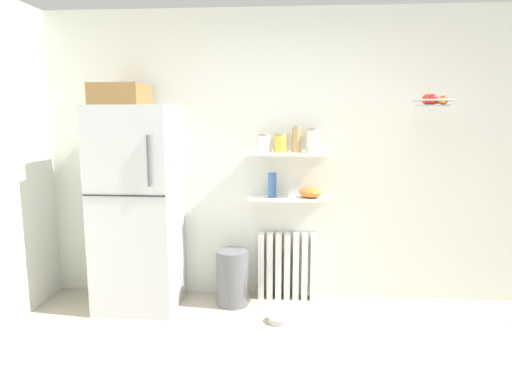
% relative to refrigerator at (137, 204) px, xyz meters
% --- Properties ---
extents(back_wall, '(7.04, 0.10, 2.60)m').
position_rel_refrigerator_xyz_m(back_wall, '(1.30, 0.37, 0.38)').
color(back_wall, silver).
rests_on(back_wall, ground_plane).
extents(refrigerator, '(0.68, 0.67, 1.94)m').
position_rel_refrigerator_xyz_m(refrigerator, '(0.00, 0.00, 0.00)').
color(refrigerator, '#B7BABF').
rests_on(refrigerator, ground_plane).
extents(radiator, '(0.53, 0.12, 0.61)m').
position_rel_refrigerator_xyz_m(radiator, '(1.31, 0.24, -0.61)').
color(radiator, white).
rests_on(radiator, ground_plane).
extents(wall_shelf_lower, '(0.70, 0.22, 0.02)m').
position_rel_refrigerator_xyz_m(wall_shelf_lower, '(1.31, 0.21, 0.03)').
color(wall_shelf_lower, white).
extents(wall_shelf_upper, '(0.70, 0.22, 0.02)m').
position_rel_refrigerator_xyz_m(wall_shelf_upper, '(1.31, 0.21, 0.43)').
color(wall_shelf_upper, white).
extents(storage_jar_0, '(0.12, 0.12, 0.16)m').
position_rel_refrigerator_xyz_m(storage_jar_0, '(1.10, 0.21, 0.52)').
color(storage_jar_0, silver).
rests_on(storage_jar_0, wall_shelf_upper).
extents(storage_jar_1, '(0.12, 0.12, 0.16)m').
position_rel_refrigerator_xyz_m(storage_jar_1, '(1.24, 0.21, 0.52)').
color(storage_jar_1, yellow).
rests_on(storage_jar_1, wall_shelf_upper).
extents(storage_jar_2, '(0.08, 0.08, 0.23)m').
position_rel_refrigerator_xyz_m(storage_jar_2, '(1.38, 0.21, 0.55)').
color(storage_jar_2, tan).
rests_on(storage_jar_2, wall_shelf_upper).
extents(storage_jar_3, '(0.12, 0.12, 0.21)m').
position_rel_refrigerator_xyz_m(storage_jar_3, '(1.52, 0.21, 0.54)').
color(storage_jar_3, silver).
rests_on(storage_jar_3, wall_shelf_upper).
extents(vase, '(0.08, 0.08, 0.22)m').
position_rel_refrigerator_xyz_m(vase, '(1.16, 0.21, 0.15)').
color(vase, '#38609E').
rests_on(vase, wall_shelf_lower).
extents(shelf_bowl, '(0.20, 0.20, 0.09)m').
position_rel_refrigerator_xyz_m(shelf_bowl, '(1.51, 0.21, 0.08)').
color(shelf_bowl, orange).
rests_on(shelf_bowl, wall_shelf_lower).
extents(trash_bin, '(0.29, 0.29, 0.50)m').
position_rel_refrigerator_xyz_m(trash_bin, '(0.82, 0.06, -0.67)').
color(trash_bin, slate).
rests_on(trash_bin, ground_plane).
extents(pet_food_bowl, '(0.21, 0.21, 0.05)m').
position_rel_refrigerator_xyz_m(pet_food_bowl, '(1.26, -0.27, -0.89)').
color(pet_food_bowl, '#B7B7BC').
rests_on(pet_food_bowl, ground_plane).
extents(hanging_fruit_basket, '(0.32, 0.32, 0.10)m').
position_rel_refrigerator_xyz_m(hanging_fruit_basket, '(2.43, -0.07, 0.87)').
color(hanging_fruit_basket, '#B2B2B7').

